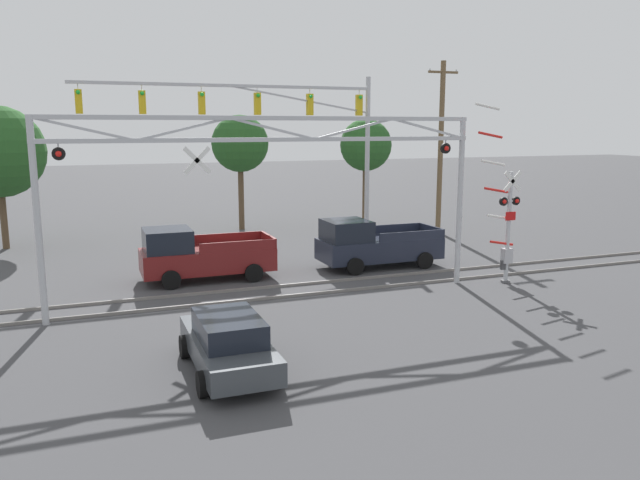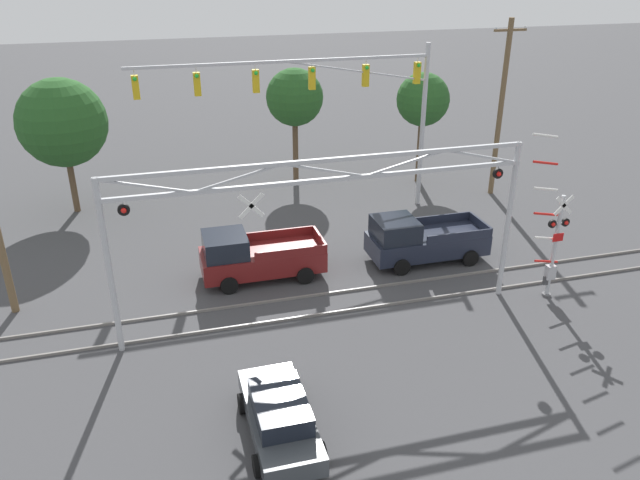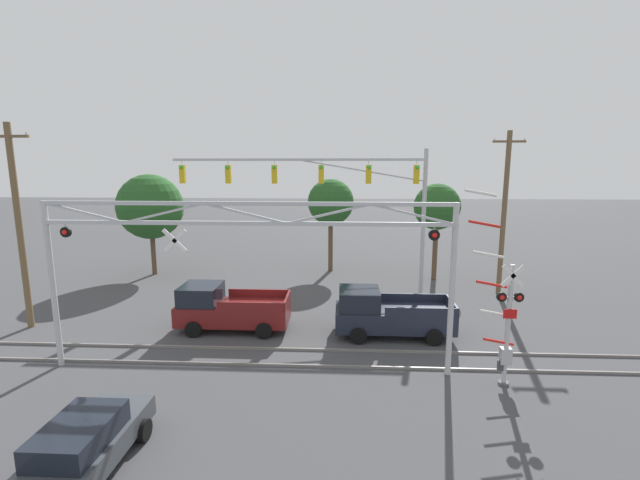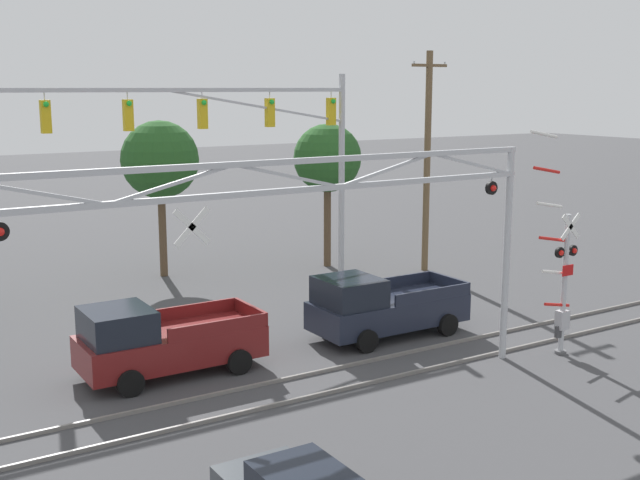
# 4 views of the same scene
# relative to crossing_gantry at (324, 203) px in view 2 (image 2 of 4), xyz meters

# --- Properties ---
(rail_track_near) EXTENTS (80.00, 0.08, 0.10)m
(rail_track_near) POSITION_rel_crossing_gantry_xyz_m (0.02, 0.28, -4.58)
(rail_track_near) COLOR gray
(rail_track_near) RESTS_ON ground_plane
(rail_track_far) EXTENTS (80.00, 0.08, 0.10)m
(rail_track_far) POSITION_rel_crossing_gantry_xyz_m (0.02, 1.72, -4.58)
(rail_track_far) COLOR gray
(rail_track_far) RESTS_ON ground_plane
(crossing_gantry) EXTENTS (14.60, 0.26, 6.20)m
(crossing_gantry) POSITION_rel_crossing_gantry_xyz_m (0.00, 0.00, 0.00)
(crossing_gantry) COLOR #B7BABF
(crossing_gantry) RESTS_ON ground_plane
(crossing_signal_mast) EXTENTS (2.13, 0.35, 6.70)m
(crossing_signal_mast) POSITION_rel_crossing_gantry_xyz_m (8.82, -0.66, -2.37)
(crossing_signal_mast) COLOR #B7BABF
(crossing_signal_mast) RESTS_ON ground_plane
(traffic_signal_span) EXTENTS (14.46, 0.39, 8.35)m
(traffic_signal_span) POSITION_rel_crossing_gantry_xyz_m (3.56, 9.85, 1.50)
(traffic_signal_span) COLOR #B7BABF
(traffic_signal_span) RESTS_ON ground_plane
(pickup_truck_lead) EXTENTS (5.01, 2.32, 2.07)m
(pickup_truck_lead) POSITION_rel_crossing_gantry_xyz_m (-1.84, 3.90, -3.65)
(pickup_truck_lead) COLOR maroon
(pickup_truck_lead) RESTS_ON ground_plane
(pickup_truck_following) EXTENTS (5.12, 2.32, 2.07)m
(pickup_truck_following) POSITION_rel_crossing_gantry_xyz_m (5.38, 3.55, -3.65)
(pickup_truck_following) COLOR #1E2333
(pickup_truck_following) RESTS_ON ground_plane
(sedan_waiting) EXTENTS (1.92, 4.23, 1.44)m
(sedan_waiting) POSITION_rel_crossing_gantry_xyz_m (-2.85, -5.57, -3.90)
(sedan_waiting) COLOR #3D4247
(sedan_waiting) RESTS_ON ground_plane
(utility_pole_right) EXTENTS (1.80, 0.28, 9.35)m
(utility_pole_right) POSITION_rel_crossing_gantry_xyz_m (12.63, 10.23, 0.19)
(utility_pole_right) COLOR brown
(utility_pole_right) RESTS_ON ground_plane
(background_tree_beyond_span) EXTENTS (2.98, 2.98, 6.31)m
(background_tree_beyond_span) POSITION_rel_crossing_gantry_xyz_m (9.48, 13.19, 0.15)
(background_tree_beyond_span) COLOR brown
(background_tree_beyond_span) RESTS_ON ground_plane
(background_tree_far_left_verge) EXTENTS (3.22, 3.22, 6.53)m
(background_tree_far_left_verge) POSITION_rel_crossing_gantry_xyz_m (2.59, 15.22, 0.25)
(background_tree_far_left_verge) COLOR brown
(background_tree_far_left_verge) RESTS_ON ground_plane
(background_tree_far_right_verge) EXTENTS (4.37, 4.37, 6.87)m
(background_tree_far_right_verge) POSITION_rel_crossing_gantry_xyz_m (-9.56, 13.61, 0.05)
(background_tree_far_right_verge) COLOR brown
(background_tree_far_right_verge) RESTS_ON ground_plane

